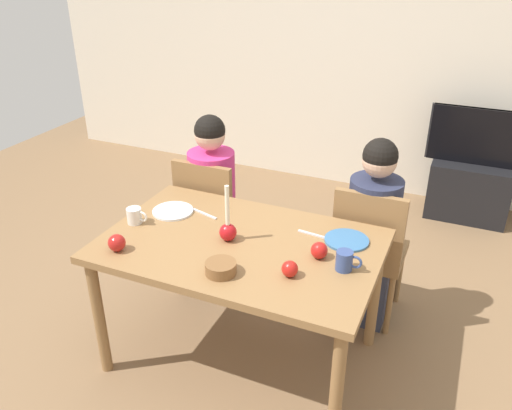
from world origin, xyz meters
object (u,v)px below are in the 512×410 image
Objects in this scene: person_right_child at (371,236)px; candle_centerpiece at (228,229)px; person_left_child at (213,204)px; apple_by_left_plate at (319,250)px; apple_by_right_mug at (290,269)px; plate_right at (347,240)px; bowl_walnuts at (221,268)px; chair_right at (369,247)px; apple_near_candle at (117,243)px; plate_left at (173,211)px; mug_left at (135,216)px; tv_stand at (469,190)px; mug_right at (345,261)px; dining_table at (240,256)px; tv at (480,137)px; chair_left at (211,214)px.

person_right_child is 0.92m from candle_centerpiece.
person_left_child is at bearing 180.00° from person_right_child.
apple_by_left_plate is 0.21m from apple_by_right_mug.
person_left_child is at bearing 145.88° from apple_by_left_plate.
bowl_walnuts is (-0.46, -0.51, 0.02)m from plate_right.
chair_right is 0.66m from apple_by_left_plate.
plate_right is 2.60× the size of apple_near_candle.
plate_left is 0.23m from mug_left.
mug_right is (-0.49, -2.33, 0.56)m from tv_stand.
mug_left reaches higher than tv_stand.
bowl_walnuts is (0.53, -0.92, 0.21)m from person_left_child.
dining_table is at bearing 177.28° from mug_right.
dining_table is at bearing -114.24° from tv.
chair_right is at bearing 44.73° from candle_centerpiece.
chair_left reaches higher than plate_right.
dining_table is 0.83m from chair_right.
chair_right is 0.45m from plate_right.
mug_right is 0.15m from apple_by_left_plate.
plate_left is at bearing -175.38° from plate_right.
plate_right reaches higher than dining_table.
mug_right reaches higher than bowl_walnuts.
tv is (0.49, 1.66, 0.14)m from person_right_child.
person_right_child is (1.04, 0.00, 0.00)m from person_left_child.
plate_right is 1.13m from mug_left.
tv_stand is 2.20m from plate_right.
apple_near_candle is (-0.46, -0.31, -0.02)m from candle_centerpiece.
chair_right is 10.90× the size of apple_by_left_plate.
plate_right is at bearing -104.74° from tv.
plate_left is (-1.52, -2.15, 0.05)m from tv.
person_left_child reaches higher than dining_table.
apple_by_left_plate is (0.37, 0.31, 0.01)m from bowl_walnuts.
tv is 9.57× the size of apple_by_left_plate.
dining_table is 0.43m from apple_by_left_plate.
candle_centerpiece is at bearing 34.31° from apple_near_candle.
apple_near_candle reaches higher than bowl_walnuts.
mug_left is (-0.11, -0.65, 0.28)m from chair_left.
person_right_child reaches higher than dining_table.
plate_left is at bearing 172.10° from apple_by_left_plate.
person_right_child is 1.83× the size of tv_stand.
person_right_child is 9.57× the size of mug_left.
plate_right is 1.82× the size of mug_right.
person_right_child reaches higher than apple_near_candle.
tv_stand is 8.35× the size of apple_by_right_mug.
tv is at bearing 47.21° from person_left_child.
dining_table is 4.59× the size of candle_centerpiece.
tv is 2.86m from mug_left.
person_right_child is 13.49× the size of apple_near_candle.
apple_by_left_plate is at bearing -32.70° from chair_left.
plate_left is (0.01, -0.46, 0.24)m from chair_left.
person_right_child is 1.48× the size of tv.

